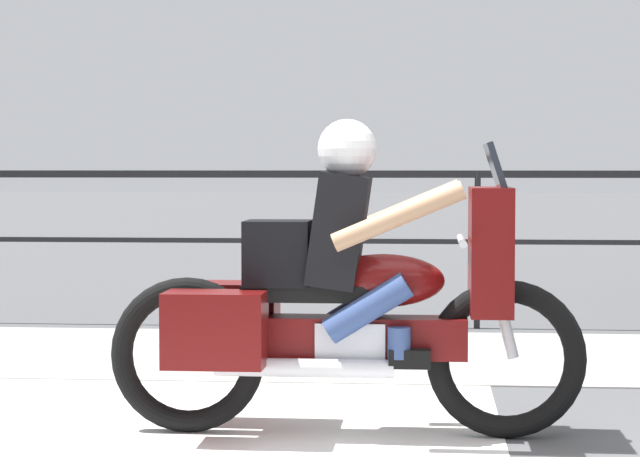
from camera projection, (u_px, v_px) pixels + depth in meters
sidewalk_band at (485, 356)px, 8.69m from camera, size 44.00×2.40×0.01m
fence_railing at (478, 205)px, 10.17m from camera, size 36.00×0.05×1.29m
motorcycle at (343, 296)px, 6.11m from camera, size 2.35×0.76×1.56m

